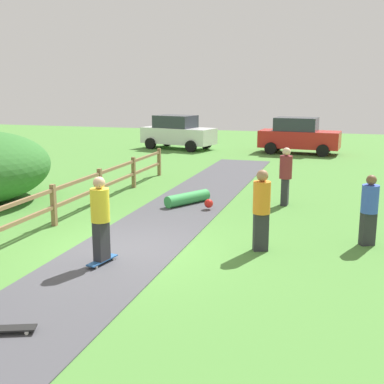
# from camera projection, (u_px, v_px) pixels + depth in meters

# --- Properties ---
(ground_plane) EXTENTS (60.00, 60.00, 0.00)m
(ground_plane) POSITION_uv_depth(u_px,v_px,m) (126.00, 251.00, 10.90)
(ground_plane) COLOR #4C8438
(asphalt_path) EXTENTS (2.40, 28.00, 0.02)m
(asphalt_path) POSITION_uv_depth(u_px,v_px,m) (125.00, 250.00, 10.90)
(asphalt_path) COLOR #47474C
(asphalt_path) RESTS_ON ground_plane
(wooden_fence) EXTENTS (0.12, 18.12, 1.10)m
(wooden_fence) POSITION_uv_depth(u_px,v_px,m) (23.00, 213.00, 11.50)
(wooden_fence) COLOR olive
(wooden_fence) RESTS_ON ground_plane
(skater_riding) EXTENTS (0.44, 0.82, 1.81)m
(skater_riding) POSITION_uv_depth(u_px,v_px,m) (100.00, 216.00, 9.84)
(skater_riding) COLOR #265999
(skater_riding) RESTS_ON asphalt_path
(skater_fallen) EXTENTS (1.48, 1.56, 0.36)m
(skater_fallen) POSITION_uv_depth(u_px,v_px,m) (189.00, 199.00, 15.02)
(skater_fallen) COLOR green
(skater_fallen) RESTS_ON asphalt_path
(skateboard_loose) EXTENTS (0.82, 0.48, 0.08)m
(skateboard_loose) POSITION_uv_depth(u_px,v_px,m) (8.00, 329.00, 7.21)
(skateboard_loose) COLOR black
(skateboard_loose) RESTS_ON asphalt_path
(bystander_maroon) EXTENTS (0.40, 0.40, 1.77)m
(bystander_maroon) POSITION_uv_depth(u_px,v_px,m) (286.00, 174.00, 14.86)
(bystander_maroon) COLOR #2D2D33
(bystander_maroon) RESTS_ON ground_plane
(bystander_blue) EXTENTS (0.52, 0.52, 1.63)m
(bystander_blue) POSITION_uv_depth(u_px,v_px,m) (369.00, 207.00, 11.11)
(bystander_blue) COLOR #2D2D33
(bystander_blue) RESTS_ON ground_plane
(bystander_orange) EXTENTS (0.49, 0.49, 1.81)m
(bystander_orange) POSITION_uv_depth(u_px,v_px,m) (262.00, 206.00, 10.70)
(bystander_orange) COLOR #2D2D33
(bystander_orange) RESTS_ON ground_plane
(parked_car_red) EXTENTS (4.32, 2.25, 1.92)m
(parked_car_red) POSITION_uv_depth(u_px,v_px,m) (299.00, 136.00, 26.37)
(parked_car_red) COLOR red
(parked_car_red) RESTS_ON ground_plane
(parked_car_white) EXTENTS (4.48, 2.71, 1.92)m
(parked_car_white) POSITION_uv_depth(u_px,v_px,m) (178.00, 132.00, 28.34)
(parked_car_white) COLOR silver
(parked_car_white) RESTS_ON ground_plane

